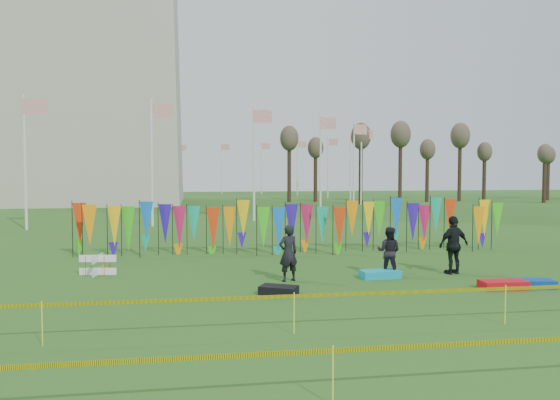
{
  "coord_description": "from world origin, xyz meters",
  "views": [
    {
      "loc": [
        -4.03,
        -14.2,
        3.47
      ],
      "look_at": [
        -0.91,
        6.0,
        2.4
      ],
      "focal_mm": 35.0,
      "sensor_mm": 36.0,
      "label": 1
    }
  ],
  "objects": [
    {
      "name": "ground",
      "position": [
        0.0,
        0.0,
        0.0
      ],
      "size": [
        160.0,
        160.0,
        0.0
      ],
      "primitive_type": "plane",
      "color": "#214A14",
      "rests_on": "ground"
    },
    {
      "name": "flagpole_ring",
      "position": [
        -14.0,
        48.0,
        4.0
      ],
      "size": [
        57.4,
        56.16,
        8.0
      ],
      "color": "silver",
      "rests_on": "ground"
    },
    {
      "name": "banner_row",
      "position": [
        0.28,
        8.27,
        1.3
      ],
      "size": [
        18.64,
        0.64,
        2.18
      ],
      "color": "black",
      "rests_on": "ground"
    },
    {
      "name": "caution_tape_near",
      "position": [
        -0.22,
        -2.93,
        0.78
      ],
      "size": [
        26.0,
        0.02,
        0.9
      ],
      "color": "#E6E204",
      "rests_on": "ground"
    },
    {
      "name": "caution_tape_far",
      "position": [
        -0.22,
        -6.49,
        0.78
      ],
      "size": [
        26.0,
        0.02,
        0.9
      ],
      "color": "#E6E204",
      "rests_on": "ground"
    },
    {
      "name": "tree_line",
      "position": [
        32.0,
        44.0,
        6.17
      ],
      "size": [
        53.92,
        1.92,
        7.84
      ],
      "color": "#38291C",
      "rests_on": "ground"
    },
    {
      "name": "box_kite",
      "position": [
        -7.29,
        4.58,
        0.35
      ],
      "size": [
        0.63,
        0.63,
        0.7
      ],
      "rotation": [
        0.0,
        0.0,
        -0.13
      ],
      "color": "red",
      "rests_on": "ground"
    },
    {
      "name": "person_left",
      "position": [
        -1.16,
        2.64,
        0.9
      ],
      "size": [
        0.77,
        0.66,
        1.79
      ],
      "primitive_type": "imported",
      "rotation": [
        0.0,
        0.0,
        3.46
      ],
      "color": "black",
      "rests_on": "ground"
    },
    {
      "name": "person_mid",
      "position": [
        2.28,
        2.98,
        0.82
      ],
      "size": [
        0.94,
        0.84,
        1.64
      ],
      "primitive_type": "imported",
      "rotation": [
        0.0,
        0.0,
        2.58
      ],
      "color": "black",
      "rests_on": "ground"
    },
    {
      "name": "person_right",
      "position": [
        4.58,
        3.0,
        0.99
      ],
      "size": [
        1.28,
        0.91,
        1.97
      ],
      "primitive_type": "imported",
      "rotation": [
        0.0,
        0.0,
        3.38
      ],
      "color": "black",
      "rests_on": "ground"
    },
    {
      "name": "kite_bag_turquoise",
      "position": [
        1.88,
        2.68,
        0.13
      ],
      "size": [
        1.3,
        0.7,
        0.25
      ],
      "primitive_type": "cube",
      "rotation": [
        0.0,
        0.0,
        0.06
      ],
      "color": "#0DA3D0",
      "rests_on": "ground"
    },
    {
      "name": "kite_bag_blue",
      "position": [
        5.95,
        0.6,
        0.12
      ],
      "size": [
        1.24,
        0.8,
        0.24
      ],
      "primitive_type": "cube",
      "rotation": [
        0.0,
        0.0,
        -0.18
      ],
      "color": "#0A3AA3",
      "rests_on": "ground"
    },
    {
      "name": "kite_bag_red",
      "position": [
        4.93,
        0.55,
        0.12
      ],
      "size": [
        1.37,
        0.66,
        0.25
      ],
      "primitive_type": "cube",
      "rotation": [
        0.0,
        0.0,
        -0.03
      ],
      "color": "red",
      "rests_on": "ground"
    },
    {
      "name": "kite_bag_black",
      "position": [
        -1.74,
        0.86,
        0.12
      ],
      "size": [
        1.2,
        1.01,
        0.24
      ],
      "primitive_type": "cube",
      "rotation": [
        0.0,
        0.0,
        -0.48
      ],
      "color": "black",
      "rests_on": "ground"
    }
  ]
}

